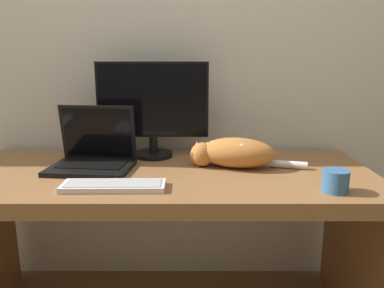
# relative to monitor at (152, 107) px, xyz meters

# --- Properties ---
(wall_back) EXTENTS (6.40, 0.06, 2.60)m
(wall_back) POSITION_rel_monitor_xyz_m (0.06, 0.18, 0.36)
(wall_back) COLOR silver
(wall_back) RESTS_ON ground_plane
(desk) EXTENTS (1.73, 0.71, 0.70)m
(desk) POSITION_rel_monitor_xyz_m (0.06, -0.23, -0.37)
(desk) COLOR olive
(desk) RESTS_ON ground_plane
(monitor) EXTENTS (0.51, 0.18, 0.44)m
(monitor) POSITION_rel_monitor_xyz_m (0.00, 0.00, 0.00)
(monitor) COLOR black
(monitor) RESTS_ON desk
(laptop) EXTENTS (0.36, 0.28, 0.26)m
(laptop) POSITION_rel_monitor_xyz_m (-0.24, -0.19, -0.18)
(laptop) COLOR black
(laptop) RESTS_ON desk
(external_keyboard) EXTENTS (0.37, 0.12, 0.02)m
(external_keyboard) POSITION_rel_monitor_xyz_m (-0.10, -0.44, -0.22)
(external_keyboard) COLOR white
(external_keyboard) RESTS_ON desk
(cat) EXTENTS (0.49, 0.24, 0.13)m
(cat) POSITION_rel_monitor_xyz_m (0.36, -0.17, -0.17)
(cat) COLOR #C67A38
(cat) RESTS_ON desk
(coffee_mug) EXTENTS (0.09, 0.09, 0.08)m
(coffee_mug) POSITION_rel_monitor_xyz_m (0.68, -0.47, -0.19)
(coffee_mug) COLOR teal
(coffee_mug) RESTS_ON desk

